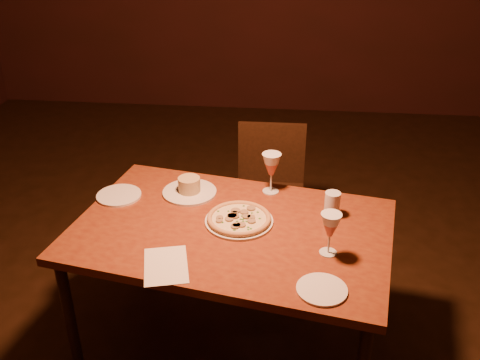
# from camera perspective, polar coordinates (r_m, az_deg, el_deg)

# --- Properties ---
(dining_table) EXTENTS (1.42, 1.05, 0.69)m
(dining_table) POSITION_cam_1_polar(r_m,az_deg,el_deg) (2.26, -0.92, -6.32)
(dining_table) COLOR brown
(dining_table) RESTS_ON floor
(chair_far) EXTENTS (0.38, 0.38, 0.79)m
(chair_far) POSITION_cam_1_polar(r_m,az_deg,el_deg) (3.03, 3.22, -0.79)
(chair_far) COLOR black
(chair_far) RESTS_ON floor
(pizza_plate) EXTENTS (0.29, 0.29, 0.03)m
(pizza_plate) POSITION_cam_1_polar(r_m,az_deg,el_deg) (2.24, -0.10, -4.16)
(pizza_plate) COLOR silver
(pizza_plate) RESTS_ON dining_table
(ramekin_saucer) EXTENTS (0.25, 0.25, 0.08)m
(ramekin_saucer) POSITION_cam_1_polar(r_m,az_deg,el_deg) (2.46, -5.42, -0.89)
(ramekin_saucer) COLOR silver
(ramekin_saucer) RESTS_ON dining_table
(wine_glass_far) EXTENTS (0.09, 0.09, 0.19)m
(wine_glass_far) POSITION_cam_1_polar(r_m,az_deg,el_deg) (2.44, 3.34, 0.74)
(wine_glass_far) COLOR #B2554A
(wine_glass_far) RESTS_ON dining_table
(wine_glass_right) EXTENTS (0.08, 0.08, 0.18)m
(wine_glass_right) POSITION_cam_1_polar(r_m,az_deg,el_deg) (2.05, 9.56, -5.68)
(wine_glass_right) COLOR #B2554A
(wine_glass_right) RESTS_ON dining_table
(water_tumbler) EXTENTS (0.07, 0.07, 0.11)m
(water_tumbler) POSITION_cam_1_polar(r_m,az_deg,el_deg) (2.30, 9.80, -2.56)
(water_tumbler) COLOR silver
(water_tumbler) RESTS_ON dining_table
(side_plate_left) EXTENTS (0.20, 0.20, 0.01)m
(side_plate_left) POSITION_cam_1_polar(r_m,az_deg,el_deg) (2.50, -12.79, -1.61)
(side_plate_left) COLOR silver
(side_plate_left) RESTS_ON dining_table
(side_plate_near) EXTENTS (0.18, 0.18, 0.01)m
(side_plate_near) POSITION_cam_1_polar(r_m,az_deg,el_deg) (1.92, 8.72, -11.47)
(side_plate_near) COLOR silver
(side_plate_near) RESTS_ON dining_table
(menu_card) EXTENTS (0.21, 0.27, 0.00)m
(menu_card) POSITION_cam_1_polar(r_m,az_deg,el_deg) (2.03, -7.91, -9.01)
(menu_card) COLOR silver
(menu_card) RESTS_ON dining_table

